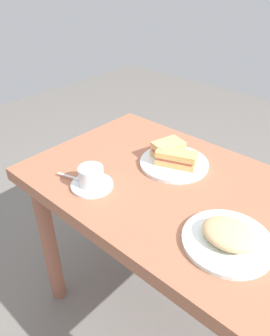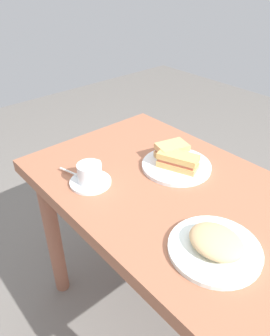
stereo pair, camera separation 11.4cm
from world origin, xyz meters
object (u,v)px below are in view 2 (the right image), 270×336
Objects in this scene: sandwich_plate at (176,166)px; side_plate at (214,249)px; dining_table at (177,218)px; sandwich_back at (172,151)px; coffee_cup at (90,172)px; coffee_saucer at (91,182)px; spoon at (74,173)px; sandwich_front at (178,161)px.

sandwich_plate is 0.41m from side_plate.
sandwich_back reaches higher than dining_table.
coffee_cup is (0.24, 0.20, 0.16)m from dining_table.
coffee_saucer is 1.47× the size of spoon.
coffee_saucer is (0.23, 0.20, 0.12)m from dining_table.
coffee_saucer is (0.08, 0.32, -0.04)m from sandwich_back.
side_plate is (-0.39, 0.24, -0.04)m from sandwich_back.
coffee_saucer is at bearing 75.57° from sandwich_back.
coffee_cup is 0.44× the size of side_plate.
side_plate is (-0.47, -0.07, 0.00)m from coffee_saucer.
sandwich_front is 0.38m from spoon.
sandwich_back is at bearing -23.18° from sandwich_plate.
sandwich_plate is 0.06m from sandwich_back.
coffee_saucer is 1.31× the size of coffee_cup.
dining_table is 4.34× the size of sandwich_plate.
coffee_saucer is at bearing 40.22° from dining_table.
sandwich_back reaches higher than sandwich_plate.
coffee_saucer is at bearing 8.94° from side_plate.
coffee_saucer is 0.58× the size of side_plate.
coffee_saucer reaches higher than dining_table.
coffee_saucer is at bearing 112.15° from coffee_cup.
dining_table is at bearing -139.78° from coffee_saucer.
side_plate is at bearing 147.35° from sandwich_front.
sandwich_front is 0.07m from sandwich_back.
spoon is 0.56m from side_plate.
sandwich_back reaches higher than spoon.
side_plate is at bearing 148.03° from sandwich_back.
coffee_saucer is 0.08m from spoon.
coffee_cup is 0.08m from spoon.
coffee_cup reaches higher than side_plate.
sandwich_front is 1.10× the size of coffee_saucer.
sandwich_back is at bearing -104.61° from coffee_cup.
dining_table is 0.33m from coffee_saucer.
dining_table is 0.25m from sandwich_back.
side_plate is (-0.24, 0.12, 0.13)m from dining_table.
sandwich_plate is 1.03× the size of side_plate.
coffee_cup reaches higher than coffee_saucer.
dining_table is 0.20m from sandwich_front.
sandwich_plate is 1.79× the size of coffee_saucer.
dining_table is at bearing 137.13° from sandwich_plate.
spoon is (0.16, 0.34, -0.03)m from sandwich_back.
coffee_cup reaches higher than sandwich_back.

